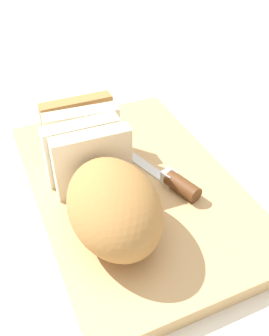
{
  "coord_description": "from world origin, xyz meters",
  "views": [
    {
      "loc": [
        -0.41,
        0.19,
        0.44
      ],
      "look_at": [
        0.0,
        0.0,
        0.06
      ],
      "focal_mm": 41.51,
      "sensor_mm": 36.0,
      "label": 1
    }
  ],
  "objects": [
    {
      "name": "ground_plane",
      "position": [
        0.0,
        0.0,
        0.0
      ],
      "size": [
        3.0,
        3.0,
        0.0
      ],
      "primitive_type": "plane",
      "color": "silver"
    },
    {
      "name": "cutting_board",
      "position": [
        0.0,
        0.0,
        0.01
      ],
      "size": [
        0.46,
        0.31,
        0.03
      ],
      "primitive_type": "cube",
      "rotation": [
        0.0,
        0.0,
        -0.01
      ],
      "color": "tan",
      "rests_on": "ground_plane"
    },
    {
      "name": "bread_loaf",
      "position": [
        -0.03,
        0.06,
        0.08
      ],
      "size": [
        0.3,
        0.14,
        0.1
      ],
      "rotation": [
        0.0,
        0.0,
        -0.05
      ],
      "color": "#A8753D",
      "rests_on": "cutting_board"
    },
    {
      "name": "bread_knife",
      "position": [
        -0.02,
        -0.05,
        0.04
      ],
      "size": [
        0.27,
        0.1,
        0.03
      ],
      "rotation": [
        0.0,
        0.0,
        0.3
      ],
      "color": "silver",
      "rests_on": "cutting_board"
    },
    {
      "name": "crumb_near_knife",
      "position": [
        -0.03,
        -0.06,
        0.03
      ],
      "size": [
        0.01,
        0.01,
        0.01
      ],
      "primitive_type": "sphere",
      "color": "tan",
      "rests_on": "cutting_board"
    },
    {
      "name": "crumb_near_loaf",
      "position": [
        0.01,
        -0.01,
        0.03
      ],
      "size": [
        0.0,
        0.0,
        0.0
      ],
      "primitive_type": "sphere",
      "color": "tan",
      "rests_on": "cutting_board"
    }
  ]
}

